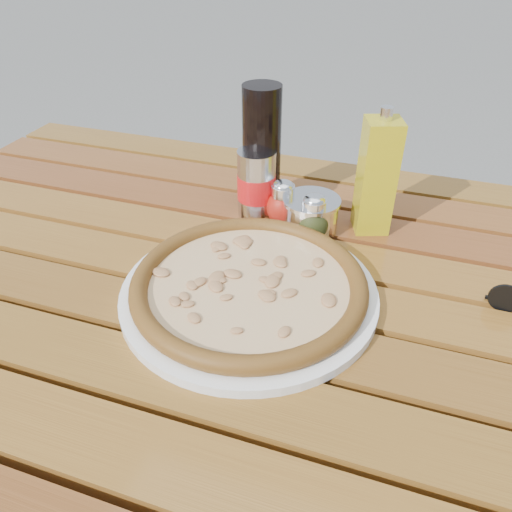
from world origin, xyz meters
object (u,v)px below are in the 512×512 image
(plate, at_px, (249,293))
(parmesan_tin, at_px, (311,214))
(oregano_shaker, at_px, (313,218))
(olive_oil_cruet, at_px, (377,176))
(dark_bottle, at_px, (262,150))
(table, at_px, (252,318))
(pepper_shaker, at_px, (282,203))
(soda_can, at_px, (257,184))
(pizza, at_px, (249,284))

(plate, relative_size, parmesan_tin, 2.86)
(oregano_shaker, distance_m, olive_oil_cruet, 0.12)
(parmesan_tin, bearing_deg, dark_bottle, 153.72)
(table, xyz_separation_m, plate, (0.01, -0.04, 0.08))
(plate, bearing_deg, dark_bottle, 104.35)
(pepper_shaker, relative_size, soda_can, 0.68)
(table, bearing_deg, pepper_shaker, 91.08)
(pepper_shaker, bearing_deg, olive_oil_cruet, 12.65)
(dark_bottle, bearing_deg, plate, -75.65)
(table, relative_size, pepper_shaker, 17.07)
(parmesan_tin, bearing_deg, soda_can, 168.43)
(pepper_shaker, height_order, soda_can, soda_can)
(table, height_order, oregano_shaker, oregano_shaker)
(pizza, relative_size, olive_oil_cruet, 1.88)
(pizza, xyz_separation_m, pepper_shaker, (-0.01, 0.21, 0.02))
(pizza, height_order, olive_oil_cruet, olive_oil_cruet)
(pepper_shaker, relative_size, dark_bottle, 0.37)
(pepper_shaker, height_order, oregano_shaker, same)
(plate, relative_size, oregano_shaker, 4.39)
(olive_oil_cruet, bearing_deg, dark_bottle, 176.51)
(table, xyz_separation_m, pizza, (0.01, -0.04, 0.10))
(pepper_shaker, distance_m, parmesan_tin, 0.05)
(dark_bottle, bearing_deg, oregano_shaker, -33.85)
(oregano_shaker, relative_size, parmesan_tin, 0.65)
(table, xyz_separation_m, parmesan_tin, (0.05, 0.16, 0.11))
(table, xyz_separation_m, olive_oil_cruet, (0.14, 0.20, 0.17))
(plate, height_order, parmesan_tin, parmesan_tin)
(pizza, distance_m, parmesan_tin, 0.20)
(soda_can, bearing_deg, dark_bottle, 91.86)
(pepper_shaker, bearing_deg, soda_can, 164.06)
(pepper_shaker, relative_size, parmesan_tin, 0.65)
(soda_can, distance_m, parmesan_tin, 0.11)
(pizza, xyz_separation_m, soda_can, (-0.06, 0.22, 0.04))
(pepper_shaker, distance_m, soda_can, 0.06)
(pizza, height_order, parmesan_tin, parmesan_tin)
(pizza, distance_m, soda_can, 0.23)
(pepper_shaker, distance_m, dark_bottle, 0.10)
(table, height_order, soda_can, soda_can)
(plate, distance_m, oregano_shaker, 0.19)
(pizza, bearing_deg, pepper_shaker, 93.34)
(plate, bearing_deg, pizza, 0.00)
(table, relative_size, oregano_shaker, 17.07)
(oregano_shaker, bearing_deg, soda_can, 157.89)
(olive_oil_cruet, distance_m, parmesan_tin, 0.12)
(olive_oil_cruet, height_order, parmesan_tin, olive_oil_cruet)
(plate, bearing_deg, olive_oil_cruet, 60.79)
(pizza, distance_m, pepper_shaker, 0.21)
(table, xyz_separation_m, soda_can, (-0.05, 0.19, 0.13))
(soda_can, xyz_separation_m, parmesan_tin, (0.10, -0.02, -0.03))
(plate, bearing_deg, pepper_shaker, 93.34)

